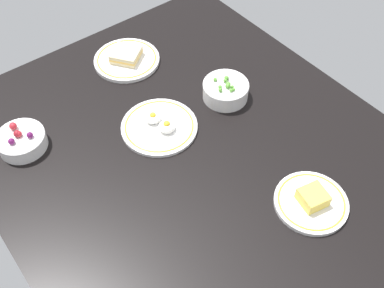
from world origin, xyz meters
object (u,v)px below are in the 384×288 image
bowl_peas (226,90)px  plate_sandwich (127,59)px  plate_cheese (311,201)px  bowl_berries (21,140)px  plate_eggs (159,126)px

bowl_peas → plate_sandwich: size_ratio=0.65×
bowl_peas → plate_sandwich: bowl_peas is taller
plate_cheese → bowl_peas: bearing=-10.8°
plate_sandwich → bowl_peas: bearing=-155.7°
bowl_peas → bowl_berries: bowl_peas is taller
plate_sandwich → plate_cheese: plate_cheese is taller
plate_sandwich → plate_cheese: 78.16cm
bowl_peas → bowl_berries: (20.62, 59.21, -0.38)cm
bowl_berries → plate_eggs: bearing=-117.9°
bowl_peas → plate_cheese: 44.97cm
plate_sandwich → bowl_berries: bearing=106.6°
bowl_peas → plate_cheese: (-44.13, 8.44, -1.73)cm
plate_eggs → bowl_peas: 24.31cm
plate_eggs → plate_cheese: plate_cheese is taller
plate_eggs → plate_sandwich: size_ratio=1.03×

